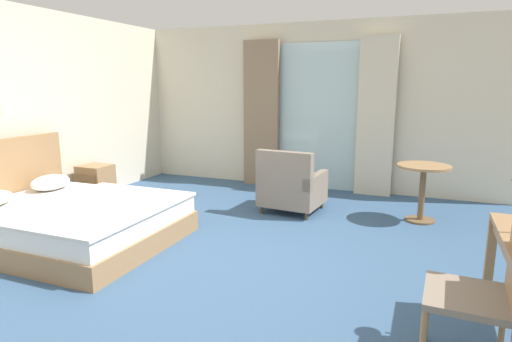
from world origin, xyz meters
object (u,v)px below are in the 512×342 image
(bed, at_px, (67,219))
(round_cafe_table, at_px, (423,180))
(armchair_by_window, at_px, (291,187))
(nightstand, at_px, (96,184))
(desk_chair, at_px, (485,291))

(bed, bearing_deg, round_cafe_table, 31.53)
(armchair_by_window, distance_m, round_cafe_table, 1.61)
(nightstand, height_order, desk_chair, desk_chair)
(bed, distance_m, round_cafe_table, 4.06)
(nightstand, distance_m, round_cafe_table, 4.35)
(nightstand, relative_size, armchair_by_window, 0.64)
(bed, relative_size, desk_chair, 2.36)
(desk_chair, distance_m, round_cafe_table, 2.89)
(desk_chair, xyz_separation_m, round_cafe_table, (-0.38, 2.87, 0.00))
(round_cafe_table, bearing_deg, bed, -148.47)
(nightstand, xyz_separation_m, round_cafe_table, (4.27, 0.80, 0.25))
(nightstand, distance_m, armchair_by_window, 2.75)
(bed, xyz_separation_m, nightstand, (-0.81, 1.32, 0.02))
(nightstand, xyz_separation_m, desk_chair, (4.65, -2.07, 0.24))
(nightstand, distance_m, desk_chair, 5.09)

